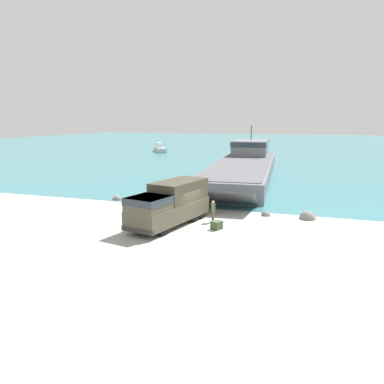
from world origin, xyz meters
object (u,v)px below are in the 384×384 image
at_px(soldier_on_ramp, 213,210).
at_px(mooring_bollard, 137,201).
at_px(cargo_crate, 217,225).
at_px(moored_boat_a, 160,149).
at_px(military_truck, 170,203).
at_px(landing_craft, 245,164).

xyz_separation_m(soldier_on_ramp, mooring_bollard, (-8.17, 3.32, -0.53)).
distance_m(mooring_bollard, cargo_crate, 10.27).
bearing_deg(moored_boat_a, military_truck, 80.71).
xyz_separation_m(moored_boat_a, mooring_bollard, (21.28, -55.49, -0.30)).
bearing_deg(mooring_bollard, soldier_on_ramp, -22.11).
xyz_separation_m(military_truck, cargo_crate, (3.66, -0.05, -1.35)).
distance_m(soldier_on_ramp, moored_boat_a, 65.78).
xyz_separation_m(soldier_on_ramp, moored_boat_a, (-29.46, 58.81, -0.22)).
bearing_deg(soldier_on_ramp, mooring_bollard, -53.55).
relative_size(landing_craft, soldier_on_ramp, 23.15).
height_order(landing_craft, cargo_crate, landing_craft).
height_order(landing_craft, soldier_on_ramp, landing_craft).
distance_m(military_truck, mooring_bollard, 7.37).
height_order(soldier_on_ramp, mooring_bollard, soldier_on_ramp).
distance_m(military_truck, soldier_on_ramp, 3.43).
bearing_deg(military_truck, landing_craft, -168.14).
xyz_separation_m(moored_boat_a, cargo_crate, (30.21, -60.56, -0.46)).
distance_m(soldier_on_ramp, mooring_bollard, 8.84).
relative_size(military_truck, soldier_on_ramp, 4.77).
height_order(moored_boat_a, cargo_crate, moored_boat_a).
xyz_separation_m(landing_craft, military_truck, (-0.53, -28.26, 0.07)).
xyz_separation_m(landing_craft, mooring_bollard, (-5.79, -23.24, -1.13)).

